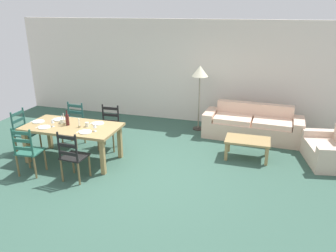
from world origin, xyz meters
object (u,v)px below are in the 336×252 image
(coffee_cup_primary, at_px, (87,124))
(coffee_table, at_px, (248,142))
(dining_chair_far_left, at_px, (74,124))
(dining_table, at_px, (72,130))
(standing_lamp, at_px, (200,75))
(wine_glass_near_right, at_px, (95,126))
(dining_chair_far_right, at_px, (109,127))
(coffee_cup_secondary, at_px, (62,121))
(wine_glass_far_left, at_px, (62,117))
(dining_chair_near_left, at_px, (28,151))
(dining_chair_near_right, at_px, (73,156))
(wine_glass_near_left, at_px, (53,121))
(couch, at_px, (252,126))
(armchair_upholstered, at_px, (332,151))
(wine_bottle, at_px, (67,120))
(dining_chair_head_west, at_px, (25,132))

(coffee_cup_primary, xyz_separation_m, coffee_table, (3.07, 1.07, -0.44))
(dining_chair_far_left, height_order, coffee_cup_primary, dining_chair_far_left)
(dining_table, xyz_separation_m, coffee_table, (3.39, 1.11, -0.31))
(coffee_cup_primary, relative_size, standing_lamp, 0.05)
(coffee_cup_primary, distance_m, standing_lamp, 3.09)
(coffee_table, bearing_deg, wine_glass_near_right, -155.79)
(dining_chair_far_right, distance_m, coffee_cup_secondary, 1.04)
(dining_table, bearing_deg, wine_glass_far_left, 157.81)
(wine_glass_far_left, relative_size, coffee_table, 0.18)
(dining_chair_near_left, height_order, dining_chair_near_right, same)
(dining_chair_near_right, xyz_separation_m, dining_chair_far_right, (-0.04, 1.53, 0.00))
(wine_glass_near_left, xyz_separation_m, coffee_cup_secondary, (0.06, 0.21, -0.07))
(dining_chair_far_right, distance_m, coffee_cup_primary, 0.82)
(couch, bearing_deg, standing_lamp, 172.23)
(dining_chair_near_left, relative_size, couch, 0.41)
(armchair_upholstered, bearing_deg, coffee_table, -170.97)
(dining_chair_near_right, relative_size, wine_glass_near_right, 5.96)
(wine_glass_near_left, distance_m, wine_glass_far_left, 0.27)
(wine_bottle, bearing_deg, dining_table, -5.42)
(coffee_cup_secondary, bearing_deg, wine_glass_near_right, -13.28)
(coffee_cup_secondary, bearing_deg, dining_chair_far_right, 47.26)
(wine_glass_near_left, relative_size, wine_glass_near_right, 1.00)
(dining_chair_near_left, distance_m, coffee_cup_primary, 1.18)
(dining_chair_near_right, bearing_deg, armchair_upholstered, 24.77)
(dining_chair_far_left, height_order, dining_chair_far_right, same)
(wine_glass_near_left, bearing_deg, dining_chair_near_right, -37.27)
(dining_chair_near_left, height_order, wine_glass_far_left, dining_chair_near_left)
(wine_bottle, bearing_deg, couch, 33.35)
(wine_glass_far_left, xyz_separation_m, coffee_cup_secondary, (0.03, -0.06, -0.07))
(wine_glass_far_left, bearing_deg, dining_chair_far_right, 43.47)
(coffee_cup_secondary, bearing_deg, dining_chair_near_left, -102.75)
(coffee_cup_secondary, distance_m, standing_lamp, 3.44)
(standing_lamp, bearing_deg, coffee_table, -46.77)
(dining_chair_near_right, distance_m, couch, 4.27)
(dining_chair_far_left, bearing_deg, couch, 22.24)
(dining_chair_near_right, xyz_separation_m, dining_chair_far_left, (-0.90, 1.48, 0.00))
(dining_table, bearing_deg, dining_chair_far_left, 121.11)
(dining_chair_head_west, xyz_separation_m, armchair_upholstered, (6.22, 1.35, -0.23))
(armchair_upholstered, bearing_deg, wine_bottle, -165.13)
(dining_chair_near_right, xyz_separation_m, wine_glass_near_right, (0.14, 0.60, 0.38))
(dining_chair_far_left, relative_size, wine_glass_near_right, 5.96)
(wine_glass_far_left, relative_size, coffee_cup_secondary, 1.79)
(dining_chair_head_west, distance_m, wine_glass_near_right, 1.83)
(dining_table, height_order, dining_chair_near_left, dining_chair_near_left)
(wine_glass_far_left, bearing_deg, dining_chair_far_left, 103.88)
(coffee_cup_primary, relative_size, couch, 0.04)
(dining_chair_near_right, relative_size, coffee_cup_secondary, 10.67)
(coffee_cup_secondary, bearing_deg, armchair_upholstered, 13.91)
(couch, relative_size, coffee_table, 2.58)
(dining_chair_far_right, distance_m, couch, 3.39)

